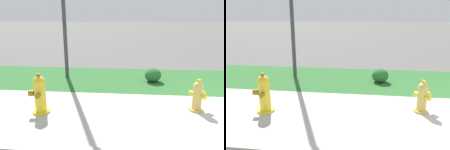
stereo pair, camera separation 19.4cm
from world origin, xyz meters
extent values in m
cylinder|color=yellow|center=(-4.88, 0.02, 0.03)|extent=(0.33, 0.33, 0.05)
cylinder|color=yellow|center=(-4.88, 0.02, 0.34)|extent=(0.21, 0.21, 0.58)
sphere|color=yellow|center=(-4.88, 0.02, 0.63)|extent=(0.22, 0.22, 0.22)
cube|color=olive|center=(-4.88, 0.02, 0.76)|extent=(0.07, 0.07, 0.06)
cylinder|color=olive|center=(-4.85, -0.13, 0.41)|extent=(0.10, 0.10, 0.09)
cylinder|color=olive|center=(-4.90, 0.17, 0.41)|extent=(0.10, 0.10, 0.09)
cylinder|color=olive|center=(-5.03, -0.01, 0.41)|extent=(0.12, 0.14, 0.12)
cylinder|color=gold|center=(-1.86, 0.39, 0.03)|extent=(0.28, 0.28, 0.05)
cylinder|color=gold|center=(-1.86, 0.39, 0.28)|extent=(0.18, 0.18, 0.46)
sphere|color=gold|center=(-1.86, 0.39, 0.51)|extent=(0.19, 0.19, 0.19)
cube|color=yellow|center=(-1.86, 0.39, 0.62)|extent=(0.08, 0.08, 0.06)
cylinder|color=yellow|center=(-1.94, 0.49, 0.34)|extent=(0.13, 0.13, 0.09)
cylinder|color=yellow|center=(-1.77, 0.29, 0.34)|extent=(0.13, 0.13, 0.09)
cylinder|color=yellow|center=(-1.75, 0.48, 0.34)|extent=(0.15, 0.16, 0.12)
ellipsoid|color=#28662D|center=(-2.55, 2.31, 0.20)|extent=(0.46, 0.46, 0.39)
camera|label=1|loc=(-3.14, -3.74, 1.84)|focal=35.00mm
camera|label=2|loc=(-2.95, -3.72, 1.84)|focal=35.00mm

